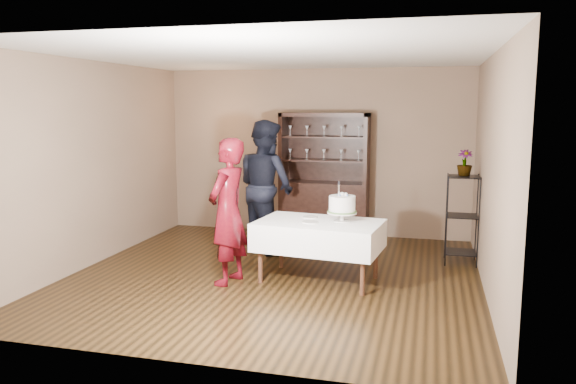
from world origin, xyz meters
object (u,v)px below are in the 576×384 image
Objects in this scene: cake_table at (319,236)px; cake at (342,205)px; china_hutch at (324,196)px; woman at (228,211)px; man at (266,186)px; potted_plant at (465,163)px; plant_etagere at (462,216)px.

cake is at bearing 15.58° from cake_table.
china_hutch is 2.73m from woman.
man is (-0.66, -1.06, 0.29)m from china_hutch.
woman reaches higher than potted_plant.
china_hutch is 2.32m from cake_table.
woman reaches higher than plant_etagere.
cake_table is 0.82× the size of man.
china_hutch is 1.05× the size of man.
woman reaches higher than cake.
man is (-2.74, -0.01, 0.31)m from plant_etagere.
cake is 1.91m from potted_plant.
cake is 1.41× the size of potted_plant.
man is at bearing -179.51° from potted_plant.
potted_plant is at bearing -26.44° from china_hutch.
woman is 5.02× the size of potted_plant.
woman is at bearing -162.00° from cake.
cake is at bearing 174.90° from man.
potted_plant reaches higher than plant_etagere.
cake is at bearing -73.91° from china_hutch.
potted_plant reaches higher than cake.
china_hutch reaches higher than plant_etagere.
plant_etagere is at bearing 36.02° from cake_table.
man reaches higher than plant_etagere.
cake is at bearing -141.02° from plant_etagere.
woman is 3.21m from potted_plant.
plant_etagere is 0.71m from potted_plant.
potted_plant is at bearing 85.93° from plant_etagere.
man is at bearing -169.50° from woman.
plant_etagere is 3.17m from woman.
china_hutch is 5.77× the size of potted_plant.
china_hutch reaches higher than man.
china_hutch is 1.28× the size of cake_table.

